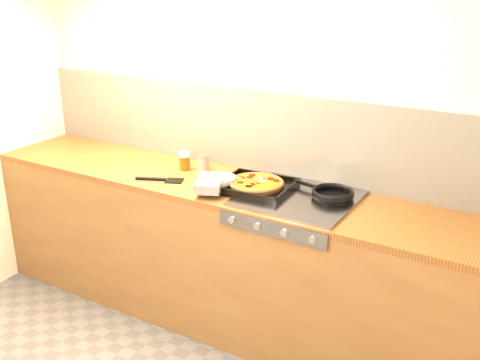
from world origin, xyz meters
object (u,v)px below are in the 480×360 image
Objects in this scene: juice_glass at (185,161)px; tomato_can at (203,164)px; pizza_on_tray at (244,183)px; frying_pan at (332,194)px.

tomato_can is at bearing 11.14° from juice_glass.
pizza_on_tray is at bearing -21.34° from tomato_can.
frying_pan is at bearing -1.85° from tomato_can.
tomato_can reaches higher than pizza_on_tray.
juice_glass is (-0.97, 0.00, 0.02)m from frying_pan.
juice_glass is at bearing 166.24° from pizza_on_tray.
frying_pan is 3.83× the size of tomato_can.
tomato_can is (-0.37, 0.14, 0.01)m from pizza_on_tray.
frying_pan is 0.97m from juice_glass.
juice_glass is (-0.49, 0.12, 0.01)m from pizza_on_tray.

